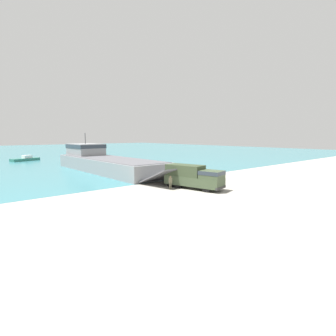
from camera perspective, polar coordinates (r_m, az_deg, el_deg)
The scene contains 7 objects.
ground_plane at distance 37.20m, azimuth 1.63°, elevation -3.76°, with size 240.00×240.00×0.00m, color #9E998E.
water_surface at distance 123.85m, azimuth -28.59°, elevation 3.00°, with size 240.00×180.00×0.01m, color teal.
landing_craft at distance 54.39m, azimuth -13.82°, elevation 1.47°, with size 8.65×36.55×7.55m.
military_truck at distance 34.80m, azimuth 5.59°, elevation -1.83°, with size 4.31×8.36×3.08m.
soldier_on_ramp at distance 34.35m, azimuth 0.52°, elevation -2.96°, with size 0.48×0.33×1.74m.
moored_boat_a at distance 95.58m, azimuth -15.42°, elevation 2.91°, with size 8.31×6.53×1.30m.
moored_boat_c at distance 82.61m, azimuth -28.61°, elevation 1.73°, with size 7.74×4.71×1.54m.
Camera 1 is at (-24.23, -27.34, 7.02)m, focal length 28.00 mm.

